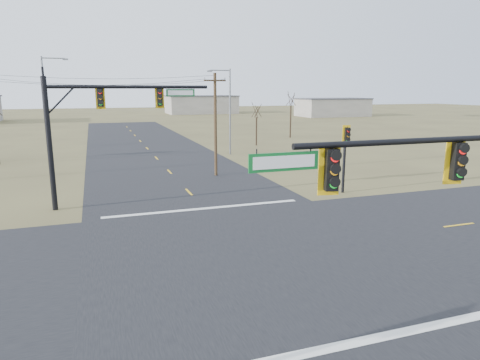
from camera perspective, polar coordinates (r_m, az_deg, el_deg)
The scene contains 15 objects.
ground at distance 19.19m, azimuth 0.86°, elevation -9.68°, with size 320.00×320.00×0.00m, color brown.
road_ew at distance 19.18m, azimuth 0.86°, elevation -9.66°, with size 160.00×14.00×0.02m, color black.
road_ns at distance 19.18m, azimuth 0.86°, elevation -9.65°, with size 14.00×160.00×0.02m, color black.
stop_bar_near at distance 13.13m, azimuth 12.77°, elevation -20.86°, with size 12.00×0.40×0.01m, color silver.
stop_bar_far at distance 25.99m, azimuth -4.74°, elevation -3.80°, with size 12.00×0.40×0.01m, color silver.
mast_arm_near at distance 13.46m, azimuth 26.91°, elevation 0.22°, with size 10.33×0.51×6.35m.
mast_arm_far at distance 27.06m, azimuth -18.38°, elevation 8.26°, with size 9.66×0.51×7.83m.
pedestal_signal_ne at distance 30.15m, azimuth 13.95°, elevation 4.64°, with size 0.61×0.54×4.74m.
utility_pole_near at distance 35.33m, azimuth -3.30°, elevation 7.61°, with size 1.99×0.72×8.38m.
streetlight_a at distance 47.10m, azimuth -1.58°, elevation 9.70°, with size 2.60×0.42×9.26m.
streetlight_c at distance 56.99m, azimuth -24.32°, elevation 9.99°, with size 3.05×0.38×10.90m.
bare_tree_c at distance 55.02m, azimuth 2.23°, elevation 9.32°, with size 3.16×3.16×5.76m.
bare_tree_d at distance 64.54m, azimuth 6.83°, elevation 10.73°, with size 3.11×3.11×7.14m.
warehouse_mid at distance 130.60m, azimuth -5.19°, elevation 9.94°, with size 20.00×12.00×5.00m, color #ABA397.
warehouse_right at distance 118.77m, azimuth 12.24°, elevation 9.40°, with size 18.00×10.00×4.50m, color #ABA397.
Camera 1 is at (-6.04, -16.77, 7.09)m, focal length 32.00 mm.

